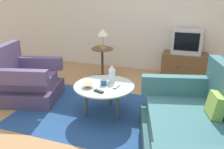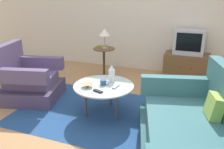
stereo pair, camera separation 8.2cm
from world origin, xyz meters
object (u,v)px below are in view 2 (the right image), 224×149
bowl (87,85)px  side_table (104,57)px  table_lamp (105,33)px  book (101,46)px  coffee_table (104,87)px  television (189,42)px  mug (103,82)px  tv_stand (186,66)px  vase (112,74)px  couch (195,135)px  armchair (28,81)px  tv_remote_dark (98,91)px  tv_remote_silver (116,87)px

bowl → side_table: bearing=104.3°
table_lamp → book: 0.36m
table_lamp → coffee_table: bearing=-68.5°
television → mug: bearing=-117.2°
television → book: bearing=-165.3°
table_lamp → book: (-0.13, 0.12, -0.31)m
coffee_table → side_table: side_table is taller
coffee_table → tv_stand: size_ratio=0.96×
vase → bowl: vase is taller
tv_stand → book: (-1.76, -0.45, 0.39)m
couch → table_lamp: 2.85m
bowl → armchair: bearing=170.1°
tv_remote_dark → bowl: bearing=173.5°
armchair → television: bearing=114.7°
vase → mug: bearing=-112.8°
tv_stand → book: book is taller
table_lamp → book: table_lamp is taller
coffee_table → book: book is taller
television → tv_remote_silver: (-0.85, -2.07, -0.30)m
armchair → tv_stand: armchair is taller
bowl → tv_remote_dark: 0.23m
book → bowl: bearing=-83.7°
table_lamp → bowl: bearing=-76.5°
tv_remote_dark → book: size_ratio=0.66×
coffee_table → television: television is taller
mug → bowl: bearing=-139.9°
coffee_table → tv_remote_silver: bearing=-3.6°
vase → tv_remote_dark: 0.44m
book → mug: bearing=-76.5°
vase → tv_stand: bearing=62.3°
vase → tv_remote_dark: vase is taller
television → tv_remote_silver: bearing=-112.4°
armchair → television: size_ratio=1.81×
tv_remote_silver → couch: bearing=-109.8°
armchair → bowl: 1.26m
side_table → mug: side_table is taller
bowl → book: size_ratio=0.73×
armchair → tv_stand: 3.16m
couch → coffee_table: (-1.29, 0.59, 0.13)m
television → tv_remote_dark: size_ratio=4.00×
tv_stand → vase: vase is taller
vase → tv_remote_dark: bearing=-95.9°
side_table → tv_remote_dark: (0.62, -1.73, 0.02)m
bowl → tv_remote_silver: bearing=19.3°
coffee_table → vase: size_ratio=3.33×
television → vase: 2.13m
tv_stand → couch: bearing=-84.7°
mug → armchair: bearing=177.5°
tv_remote_silver → book: book is taller
couch → tv_remote_silver: couch is taller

